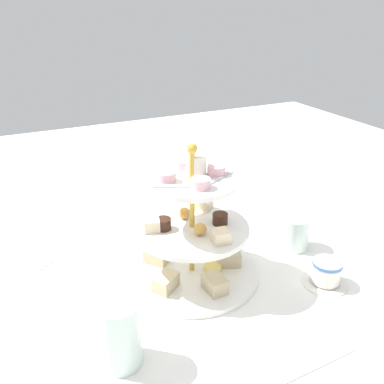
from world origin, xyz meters
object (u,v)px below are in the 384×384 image
object	(u,v)px
water_glass_short_left	(295,232)
butter_knife_left	(62,251)
teacup_with_saucer	(326,273)
butter_knife_right	(312,366)
water_glass_tall_right	(119,333)
tiered_serving_stand	(192,238)

from	to	relation	value
water_glass_short_left	butter_knife_left	distance (m)	0.52
teacup_with_saucer	butter_knife_right	xyz separation A→B (m)	(-0.16, -0.15, -0.02)
butter_knife_right	teacup_with_saucer	bearing A→B (deg)	41.93
water_glass_tall_right	water_glass_short_left	bearing A→B (deg)	18.76
butter_knife_left	butter_knife_right	size ratio (longest dim) A/B	1.00
teacup_with_saucer	butter_knife_right	world-z (taller)	teacup_with_saucer
water_glass_tall_right	water_glass_short_left	xyz separation A→B (m)	(0.45, 0.15, -0.02)
water_glass_short_left	butter_knife_right	size ratio (longest dim) A/B	0.44
water_glass_tall_right	teacup_with_saucer	distance (m)	0.42
water_glass_short_left	teacup_with_saucer	distance (m)	0.14
water_glass_short_left	teacup_with_saucer	size ratio (longest dim) A/B	0.84
water_glass_short_left	butter_knife_left	bearing A→B (deg)	156.77
butter_knife_right	butter_knife_left	bearing A→B (deg)	118.54
teacup_with_saucer	water_glass_short_left	bearing A→B (deg)	78.22
butter_knife_left	butter_knife_right	xyz separation A→B (m)	(0.29, -0.50, 0.00)
water_glass_short_left	teacup_with_saucer	world-z (taller)	water_glass_short_left
tiered_serving_stand	teacup_with_saucer	world-z (taller)	tiered_serving_stand
water_glass_tall_right	butter_knife_right	world-z (taller)	water_glass_tall_right
tiered_serving_stand	butter_knife_left	distance (m)	0.31
water_glass_short_left	tiered_serving_stand	bearing A→B (deg)	178.72
water_glass_short_left	butter_knife_right	bearing A→B (deg)	-123.25
water_glass_tall_right	tiered_serving_stand	bearing A→B (deg)	38.72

